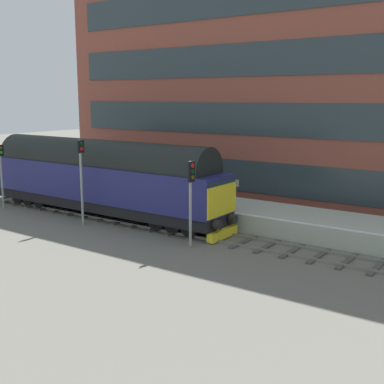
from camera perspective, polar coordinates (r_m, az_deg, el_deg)
name	(u,v)px	position (r m, az deg, el deg)	size (l,w,h in m)	color
ground_plane	(171,229)	(27.81, -2.39, -4.23)	(140.00, 140.00, 0.00)	#65635A
track_main	(171,228)	(27.79, -2.39, -4.13)	(2.50, 60.00, 0.15)	slate
station_platform	(207,209)	(30.53, 1.72, -1.90)	(4.00, 44.00, 1.01)	#AAB2A2
station_building	(301,93)	(34.40, 12.26, 10.94)	(5.86, 36.24, 14.89)	brown
diesel_locomotive	(100,176)	(30.82, -10.40, 1.79)	(2.74, 17.75, 4.68)	black
signal_post_near	(191,192)	(23.98, -0.14, -0.01)	(0.44, 0.22, 4.19)	gray
signal_post_mid	(81,173)	(28.90, -12.43, 2.12)	(0.44, 0.22, 4.81)	gray
signal_post_far	(1,169)	(34.82, -20.79, 2.49)	(0.44, 0.22, 4.15)	gray
platform_number_sign	(235,190)	(27.36, 4.88, 0.19)	(0.10, 0.44, 1.77)	slate
waiting_passenger	(193,181)	(31.30, 0.15, 1.20)	(0.41, 0.50, 1.64)	#293439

